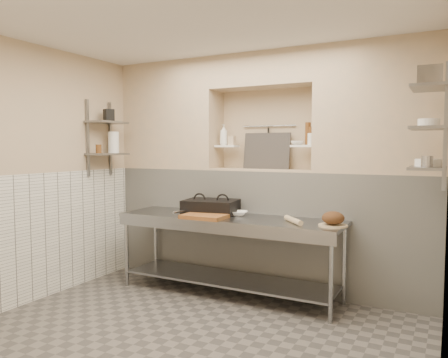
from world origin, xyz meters
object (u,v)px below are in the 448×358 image
Objects in this scene: cutting_board at (205,216)px; rolling_pin at (293,220)px; panini_press at (211,207)px; prep_table at (228,239)px; mixing_bowl at (239,213)px; bottle_soap at (224,135)px; jug_left at (113,142)px; bowl_alcove at (297,143)px; bread_loaf at (333,218)px.

rolling_pin is (0.97, 0.16, 0.01)m from cutting_board.
prep_table is at bearing -30.93° from panini_press.
rolling_pin is at bearing -15.16° from mixing_bowl.
prep_table is 9.98× the size of bottle_soap.
panini_press is 0.97m from bottle_soap.
cutting_board is 1.76× the size of jug_left.
bowl_alcove reaches higher than panini_press.
mixing_bowl reaches higher than prep_table.
jug_left is at bearing -179.24° from prep_table.
bowl_alcove is at bearing 35.70° from mixing_bowl.
prep_table is 17.29× the size of bowl_alcove.
panini_press is at bearing 158.78° from prep_table.
panini_press is 1.08m from rolling_pin.
bread_loaf is at bearing -2.27° from prep_table.
bottle_soap is (-0.34, 0.55, 1.20)m from prep_table.
jug_left reaches higher than mixing_bowl.
mixing_bowl reaches higher than cutting_board.
prep_table is 1.25m from bread_loaf.
bread_loaf is at bearing 0.70° from rolling_pin.
jug_left is (-1.30, -0.57, -0.09)m from bottle_soap.
mixing_bowl is 0.75m from rolling_pin.
rolling_pin is 1.57m from bottle_soap.
prep_table is 12.28× the size of mixing_bowl.
mixing_bowl is 1.41× the size of bowl_alcove.
bread_loaf is (0.41, 0.00, 0.05)m from rolling_pin.
cutting_board is 0.43m from mixing_bowl.
bowl_alcove is at bearing -0.36° from bottle_soap.
bread_loaf is (1.20, -0.05, 0.34)m from prep_table.
bottle_soap is (-0.16, 0.76, 0.92)m from cutting_board.
cutting_board is 2.17× the size of bread_loaf.
cutting_board is 3.19× the size of bowl_alcove.
panini_press is at bearing 171.40° from rolling_pin.
bread_loaf is (1.48, -0.16, -0.00)m from panini_press.
panini_press reaches higher than bread_loaf.
mixing_bowl is at bearing -4.08° from panini_press.
bread_loaf is 1.86m from bottle_soap.
panini_press is 0.35m from mixing_bowl.
bottle_soap is 1.73× the size of bowl_alcove.
rolling_pin reaches higher than mixing_bowl.
prep_table is at bearing 176.18° from rolling_pin.
jug_left is (-2.43, 0.03, 0.82)m from rolling_pin.
rolling_pin is 1.39× the size of jug_left.
cutting_board is at bearing -78.11° from bottle_soap.
bottle_soap is at bearing 151.87° from rolling_pin.
bottle_soap is (-1.13, 0.60, 0.91)m from rolling_pin.
jug_left is at bearing 172.55° from cutting_board.
jug_left is (-1.71, -0.16, 0.82)m from mixing_bowl.
bottle_soap reaches higher than panini_press.
rolling_pin is (0.72, -0.20, 0.00)m from mixing_bowl.
mixing_bowl is at bearing -45.05° from bottle_soap.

